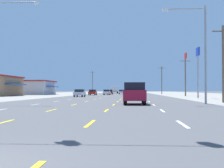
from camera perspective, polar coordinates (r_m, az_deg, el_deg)
ground_plane at (r=70.71m, az=1.02°, el=-2.21°), size 572.00×572.00×0.00m
lot_apron_left at (r=76.01m, az=-17.97°, el=-2.08°), size 28.00×440.00×0.01m
lane_markings at (r=109.17m, az=1.98°, el=-1.84°), size 10.64×227.60×0.01m
suv_inner_right_nearest at (r=27.93m, az=4.24°, el=-1.70°), size 1.98×4.90×1.98m
sedan_inner_right_near at (r=43.01m, az=3.90°, el=-1.87°), size 1.80×4.50×1.46m
sedan_far_left_mid at (r=59.90m, az=-6.09°, el=-1.67°), size 1.80×4.50×1.46m
sedan_far_left_midfar at (r=79.62m, az=-3.65°, el=-1.55°), size 1.80×4.50×1.46m
sedan_inner_left_far at (r=85.55m, az=-0.99°, el=-1.52°), size 1.80×4.50×1.46m
sedan_inner_left_farther at (r=95.55m, az=-0.40°, el=-1.49°), size 1.80×4.50×1.46m
sedan_center_turn_farthest at (r=100.25m, az=1.82°, el=-1.47°), size 1.80×4.50×1.46m
box_truck_inner_left_distant_a at (r=124.02m, az=0.55°, el=-0.92°), size 2.40×7.20×3.23m
storefront_left_row_2 at (r=90.61m, az=-14.27°, el=-0.66°), size 10.86×13.80×4.04m
pole_sign_right_row_1 at (r=50.68m, az=15.79°, el=4.22°), size 0.24×1.87×8.11m
pole_sign_right_row_2 at (r=76.71m, az=13.63°, el=3.65°), size 0.24×2.07×10.38m
streetlight_right_row_0 at (r=29.49m, az=16.31°, el=6.71°), size 4.02×0.26×9.12m
utility_pole_right_row_0 at (r=33.58m, az=20.12°, el=3.87°), size 2.20×0.26×8.01m
utility_pole_right_row_1 at (r=67.95m, az=13.58°, el=1.41°), size 2.20×0.26×8.23m
utility_pole_right_row_2 at (r=100.25m, az=9.31°, el=0.81°), size 2.20×0.26×9.07m
utility_pole_left_row_3 at (r=136.43m, az=-3.68°, el=0.44°), size 2.20×0.26×9.85m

